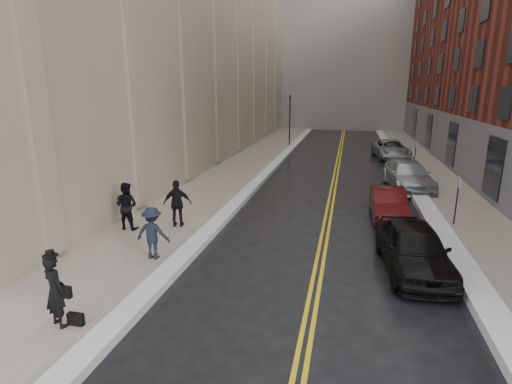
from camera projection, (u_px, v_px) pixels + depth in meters
The scene contains 18 objects.
ground at pixel (225, 297), 11.59m from camera, with size 160.00×160.00×0.00m, color black.
sidewalk_left at pixel (232, 174), 27.62m from camera, with size 4.00×64.00×0.15m, color gray.
sidewalk_right at pixel (442, 185), 24.67m from camera, with size 3.00×64.00×0.15m, color gray.
lane_stripe_a at pixel (333, 180), 26.13m from camera, with size 0.12×64.00×0.01m, color gold.
lane_stripe_b at pixel (337, 180), 26.08m from camera, with size 0.12×64.00×0.01m, color gold.
snow_ridge_left at pixel (265, 175), 27.11m from camera, with size 0.70×60.80×0.26m, color silver.
snow_ridge_right at pixel (410, 182), 25.05m from camera, with size 0.85×60.80×0.30m, color silver.
traffic_signal at pixel (290, 116), 39.62m from camera, with size 0.18×0.15×5.20m.
parking_sign_near at pixel (457, 197), 17.05m from camera, with size 0.06×0.35×2.23m.
parking_sign_far at pixel (415, 153), 28.35m from camera, with size 0.06×0.35×2.23m.
car_black at pixel (414, 248), 13.05m from camera, with size 1.92×4.77×1.63m, color black.
car_maroon at pixel (388, 203), 18.51m from camera, with size 1.47×4.21×1.39m, color #400C0B.
car_silver_near at pixel (408, 175), 23.82m from camera, with size 2.26×5.56×1.61m, color #A4A8AC.
car_silver_far at pixel (391, 149), 34.19m from camera, with size 2.55×5.54×1.54m, color gray.
pedestrian_main at pixel (55, 291), 9.75m from camera, with size 0.68×0.45×1.87m, color black.
pedestrian_a at pixel (126, 206), 16.56m from camera, with size 0.97×0.75×1.99m, color black.
pedestrian_b at pixel (153, 233), 13.68m from camera, with size 1.19×0.68×1.84m, color black.
pedestrian_c at pixel (177, 203), 16.85m from camera, with size 1.18×0.49×2.01m, color black.
Camera 1 is at (3.24, -9.95, 5.92)m, focal length 28.00 mm.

